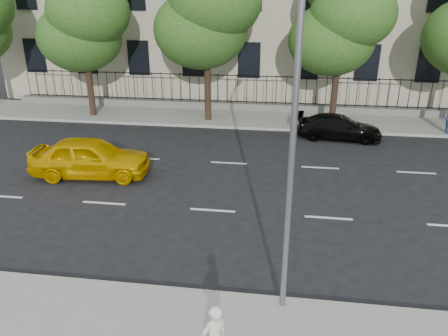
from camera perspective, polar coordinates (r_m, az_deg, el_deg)
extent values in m
plane|color=black|center=(13.31, -3.26, -10.58)|extent=(120.00, 120.00, 0.00)
cube|color=gray|center=(26.03, 2.61, 6.53)|extent=(60.00, 4.00, 0.15)
cube|color=slate|center=(27.59, 2.96, 8.05)|extent=(30.00, 0.50, 0.40)
cube|color=black|center=(27.52, 2.97, 8.65)|extent=(28.80, 0.05, 0.05)
cube|color=black|center=(27.17, 3.04, 11.93)|extent=(28.80, 0.05, 0.05)
cylinder|color=slate|center=(9.16, 8.90, 2.35)|extent=(0.14, 0.14, 8.00)
cylinder|color=#382619|center=(27.20, -17.02, 9.68)|extent=(0.36, 0.36, 2.97)
ellipsoid|color=#2A501A|center=(27.18, -18.29, 15.95)|extent=(4.75, 4.75, 3.90)
ellipsoid|color=#2A501A|center=(26.25, -17.28, 18.89)|extent=(4.50, 4.50, 3.70)
cylinder|color=#382619|center=(25.09, -2.12, 10.02)|extent=(0.36, 0.36, 3.32)
ellipsoid|color=#2A501A|center=(24.95, -3.06, 17.57)|extent=(5.13, 5.13, 4.21)
ellipsoid|color=#2A501A|center=(24.21, -1.13, 20.97)|extent=(4.86, 4.86, 4.00)
cylinder|color=#382619|center=(24.90, 14.17, 8.97)|extent=(0.36, 0.36, 3.08)
ellipsoid|color=#2A501A|center=(24.66, 13.82, 15.93)|extent=(4.56, 4.56, 3.74)
ellipsoid|color=#2A501A|center=(24.16, 16.47, 18.71)|extent=(4.32, 4.32, 3.55)
imported|color=#DBA100|center=(18.68, -17.06, 1.35)|extent=(4.96, 2.35, 1.64)
imported|color=black|center=(23.21, 14.79, 5.19)|extent=(4.39, 2.09, 1.24)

